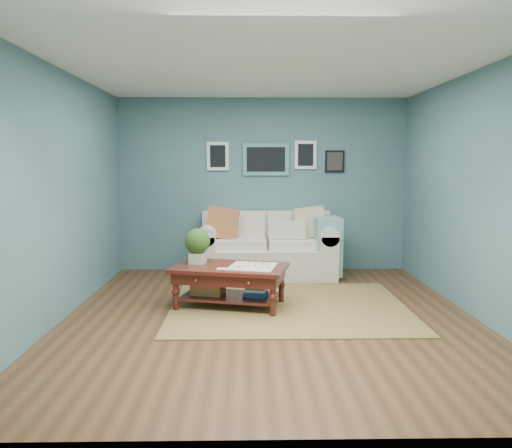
{
  "coord_description": "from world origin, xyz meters",
  "views": [
    {
      "loc": [
        -0.25,
        -5.37,
        1.68
      ],
      "look_at": [
        -0.13,
        1.0,
        0.91
      ],
      "focal_mm": 35.0,
      "sensor_mm": 36.0,
      "label": 1
    }
  ],
  "objects": [
    {
      "name": "room_shell",
      "position": [
        0.0,
        0.06,
        1.36
      ],
      "size": [
        5.0,
        5.02,
        2.7
      ],
      "color": "brown",
      "rests_on": "ground"
    },
    {
      "name": "coffee_table",
      "position": [
        -0.52,
        0.41,
        0.41
      ],
      "size": [
        1.45,
        1.04,
        0.91
      ],
      "rotation": [
        0.0,
        0.0,
        -0.23
      ],
      "color": "#38120C",
      "rests_on": "ground"
    },
    {
      "name": "loveseat",
      "position": [
        0.14,
        2.03,
        0.43
      ],
      "size": [
        2.07,
        0.94,
        1.06
      ],
      "color": "white",
      "rests_on": "ground"
    },
    {
      "name": "area_rug",
      "position": [
        0.24,
        0.34,
        0.01
      ],
      "size": [
        2.76,
        2.21,
        0.01
      ],
      "primitive_type": "cube",
      "color": "brown",
      "rests_on": "ground"
    }
  ]
}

